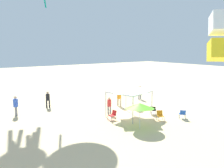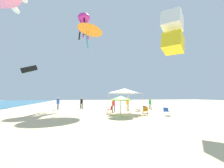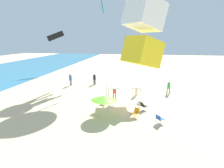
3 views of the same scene
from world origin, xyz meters
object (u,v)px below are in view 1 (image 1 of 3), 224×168
object	(u,v)px
folding_chair_facing_ocean	(113,114)
folding_chair_near_cooler	(183,113)
person_by_tent	(119,96)
kite_box_white	(221,37)
folding_chair_left_of_tent	(160,115)
person_far_stroller	(109,104)
person_watching_sky	(48,98)
cooler_box	(139,109)
beach_umbrella	(140,106)
folding_chair_right_of_tent	(153,110)
person_near_umbrella	(140,92)
canopy_tent	(129,89)
person_kite_handler	(16,104)

from	to	relation	value
folding_chair_facing_ocean	folding_chair_near_cooler	bearing A→B (deg)	50.42
folding_chair_near_cooler	person_by_tent	distance (m)	7.01
folding_chair_facing_ocean	kite_box_white	world-z (taller)	kite_box_white
folding_chair_left_of_tent	person_far_stroller	xyz separation A→B (m)	(4.11, 2.50, 0.47)
person_by_tent	person_watching_sky	bearing A→B (deg)	42.14
folding_chair_left_of_tent	cooler_box	size ratio (longest dim) A/B	1.12
beach_umbrella	folding_chair_right_of_tent	world-z (taller)	beach_umbrella
person_near_umbrella	beach_umbrella	bearing A→B (deg)	43.40
folding_chair_left_of_tent	kite_box_white	size ratio (longest dim) A/B	0.25
folding_chair_right_of_tent	person_by_tent	bearing A→B (deg)	-29.22
canopy_tent	person_by_tent	distance (m)	4.01
canopy_tent	folding_chair_facing_ocean	xyz separation A→B (m)	(0.04, 1.79, -2.08)
folding_chair_facing_ocean	person_watching_sky	size ratio (longest dim) A/B	0.48
person_by_tent	person_watching_sky	world-z (taller)	person_by_tent
folding_chair_right_of_tent	folding_chair_facing_ocean	size ratio (longest dim) A/B	1.00
person_by_tent	person_far_stroller	world-z (taller)	person_by_tent
folding_chair_facing_ocean	person_far_stroller	distance (m)	1.89
cooler_box	person_near_umbrella	size ratio (longest dim) A/B	0.45
folding_chair_near_cooler	person_far_stroller	xyz separation A→B (m)	(4.98, 4.42, 0.47)
beach_umbrella	person_far_stroller	size ratio (longest dim) A/B	1.42
person_near_umbrella	cooler_box	bearing A→B (deg)	43.20
folding_chair_right_of_tent	cooler_box	world-z (taller)	folding_chair_right_of_tent
kite_box_white	canopy_tent	bearing A→B (deg)	-30.24
beach_umbrella	person_far_stroller	xyz separation A→B (m)	(4.50, -0.26, -0.83)
canopy_tent	beach_umbrella	bearing A→B (deg)	155.64
canopy_tent	person_watching_sky	distance (m)	8.96
beach_umbrella	folding_chair_right_of_tent	bearing A→B (deg)	-60.86
folding_chair_left_of_tent	kite_box_white	xyz separation A→B (m)	(-4.88, -0.17, 6.45)
cooler_box	person_far_stroller	bearing A→B (deg)	71.92
folding_chair_left_of_tent	person_near_umbrella	xyz separation A→B (m)	(6.99, -4.00, 0.48)
folding_chair_left_of_tent	person_by_tent	world-z (taller)	person_by_tent
beach_umbrella	person_by_tent	xyz separation A→B (m)	(6.24, -2.76, -0.68)
beach_umbrella	person_near_umbrella	bearing A→B (deg)	-42.48
canopy_tent	folding_chair_right_of_tent	xyz separation A→B (m)	(-0.87, -2.21, -2.08)
canopy_tent	person_watching_sky	world-z (taller)	canopy_tent
folding_chair_near_cooler	person_kite_handler	xyz separation A→B (m)	(9.54, 11.75, 0.60)
person_near_umbrella	person_far_stroller	distance (m)	7.11
canopy_tent	person_near_umbrella	size ratio (longest dim) A/B	2.30
folding_chair_near_cooler	folding_chair_left_of_tent	bearing A→B (deg)	22.10
person_kite_handler	person_near_umbrella	size ratio (longest dim) A/B	1.13
folding_chair_facing_ocean	person_watching_sky	xyz separation A→B (m)	(7.28, 3.13, 0.53)
canopy_tent	folding_chair_near_cooler	world-z (taller)	canopy_tent
person_watching_sky	person_far_stroller	distance (m)	6.86
folding_chair_left_of_tent	person_kite_handler	xyz separation A→B (m)	(8.68, 9.83, 0.60)
folding_chair_near_cooler	person_far_stroller	distance (m)	6.67
person_by_tent	person_far_stroller	distance (m)	3.04
person_kite_handler	person_far_stroller	distance (m)	8.63
person_kite_handler	person_near_umbrella	xyz separation A→B (m)	(-1.69, -13.83, -0.13)
folding_chair_facing_ocean	person_far_stroller	bearing A→B (deg)	147.71
person_by_tent	folding_chair_right_of_tent	bearing A→B (deg)	172.96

